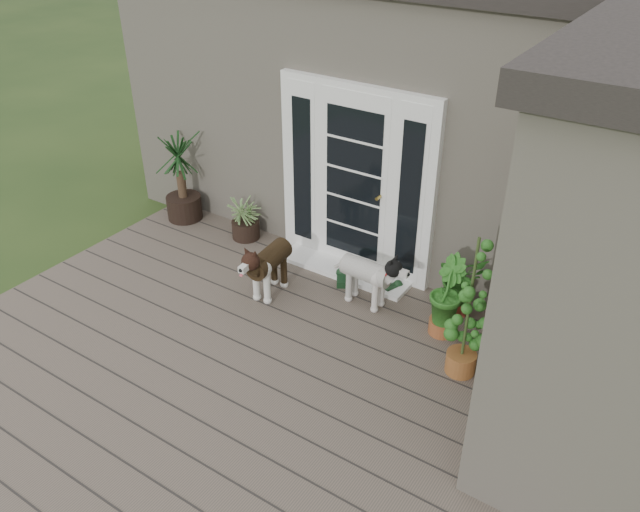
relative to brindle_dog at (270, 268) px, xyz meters
The scene contains 14 objects.
deck 1.41m from the brindle_dog, 61.54° to the right, with size 6.20×4.60×0.12m, color #6B5B4C.
house_main 3.32m from the brindle_dog, 78.08° to the left, with size 7.40×4.00×3.10m, color #665E54.
door_unit 1.34m from the brindle_dog, 66.15° to the left, with size 1.90×0.14×2.15m, color white.
door_step 0.97m from the brindle_dog, 61.12° to the left, with size 1.60×0.40×0.05m, color white.
brindle_dog is the anchor object (origin of this frame).
white_dog 1.04m from the brindle_dog, 23.11° to the left, with size 0.31×0.72×0.60m, color white, non-canonical shape.
spider_plant 1.29m from the brindle_dog, 141.24° to the left, with size 0.58×0.58×0.62m, color #75945B, non-canonical shape.
yucca 2.18m from the brindle_dog, 159.19° to the left, with size 0.86×0.86×1.25m, color black, non-canonical shape.
herb_a 2.00m from the brindle_dog, 23.32° to the left, with size 0.49×0.49×0.63m, color #19571B.
herb_b 1.90m from the brindle_dog, 12.15° to the left, with size 0.43×0.43×0.65m, color #1B6120.
herb_c 3.06m from the brindle_dog, 11.94° to the left, with size 0.38×0.38×0.58m, color #20641C.
sapling 2.28m from the brindle_dog, ahead, with size 0.44×0.44×1.49m, color #255016, non-canonical shape.
clog_left 0.86m from the brindle_dog, 49.12° to the left, with size 0.15×0.32×0.10m, color black, non-canonical shape.
clog_right 1.38m from the brindle_dog, 35.73° to the left, with size 0.12×0.26×0.08m, color black, non-canonical shape.
Camera 1 is at (3.01, -2.93, 4.16)m, focal length 35.93 mm.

